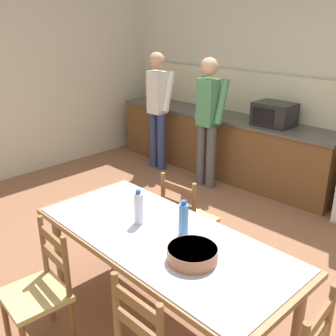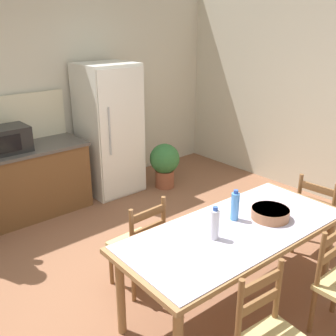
{
  "view_description": "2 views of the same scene",
  "coord_description": "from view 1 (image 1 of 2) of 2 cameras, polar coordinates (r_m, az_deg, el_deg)",
  "views": [
    {
      "loc": [
        2.2,
        -2.32,
        2.22
      ],
      "look_at": [
        0.1,
        -0.18,
        1.06
      ],
      "focal_mm": 42.0,
      "sensor_mm": 36.0,
      "label": 1
    },
    {
      "loc": [
        -1.77,
        -2.38,
        2.36
      ],
      "look_at": [
        0.36,
        0.07,
        1.13
      ],
      "focal_mm": 42.0,
      "sensor_mm": 36.0,
      "label": 2
    }
  ],
  "objects": [
    {
      "name": "dining_table",
      "position": [
        2.85,
        -0.87,
        -11.16
      ],
      "size": [
        2.04,
        0.95,
        0.78
      ],
      "rotation": [
        0.0,
        0.0,
        -0.03
      ],
      "color": "olive",
      "rests_on": "ground"
    },
    {
      "name": "kitchen_counter",
      "position": [
        5.92,
        7.56,
        3.53
      ],
      "size": [
        3.59,
        0.66,
        0.89
      ],
      "color": "brown",
      "rests_on": "ground"
    },
    {
      "name": "bottle_near_centre",
      "position": [
        2.91,
        -4.29,
        -5.79
      ],
      "size": [
        0.07,
        0.07,
        0.27
      ],
      "color": "silver",
      "rests_on": "dining_table"
    },
    {
      "name": "counter_splashback",
      "position": [
        5.99,
        9.75,
        10.94
      ],
      "size": [
        3.55,
        0.03,
        0.6
      ],
      "primitive_type": "cube",
      "color": "beige",
      "rests_on": "kitchen_counter"
    },
    {
      "name": "ground_plane",
      "position": [
        3.88,
        0.77,
        -13.69
      ],
      "size": [
        8.32,
        8.32,
        0.0
      ],
      "primitive_type": "plane",
      "color": "brown"
    },
    {
      "name": "wall_left",
      "position": [
        5.98,
        -22.96,
        12.12
      ],
      "size": [
        0.12,
        5.2,
        2.9
      ],
      "primitive_type": "cube",
      "color": "beige",
      "rests_on": "ground"
    },
    {
      "name": "person_at_counter",
      "position": [
        5.26,
        5.81,
        7.41
      ],
      "size": [
        0.44,
        0.3,
        1.74
      ],
      "rotation": [
        0.0,
        0.0,
        1.57
      ],
      "color": "#4C4C4C",
      "rests_on": "ground"
    },
    {
      "name": "person_at_sink",
      "position": [
        5.92,
        -1.52,
        9.08
      ],
      "size": [
        0.44,
        0.3,
        1.75
      ],
      "rotation": [
        0.0,
        0.0,
        1.57
      ],
      "color": "navy",
      "rests_on": "ground"
    },
    {
      "name": "wall_back",
      "position": [
        5.49,
        20.82,
        11.74
      ],
      "size": [
        6.52,
        0.12,
        2.9
      ],
      "primitive_type": "cube",
      "color": "beige",
      "rests_on": "ground"
    },
    {
      "name": "chair_side_near_left",
      "position": [
        2.98,
        -18.07,
        -16.69
      ],
      "size": [
        0.46,
        0.44,
        0.91
      ],
      "rotation": [
        0.0,
        0.0,
        -0.09
      ],
      "color": "brown",
      "rests_on": "ground"
    },
    {
      "name": "microwave",
      "position": [
        5.3,
        15.15,
        7.55
      ],
      "size": [
        0.5,
        0.39,
        0.3
      ],
      "color": "black",
      "rests_on": "kitchen_counter"
    },
    {
      "name": "bottle_off_centre",
      "position": [
        2.75,
        2.26,
        -7.48
      ],
      "size": [
        0.07,
        0.07,
        0.27
      ],
      "color": "#4C8ED6",
      "rests_on": "dining_table"
    },
    {
      "name": "chair_side_far_left",
      "position": [
        3.7,
        2.77,
        -7.6
      ],
      "size": [
        0.43,
        0.41,
        0.91
      ],
      "rotation": [
        0.0,
        0.0,
        3.17
      ],
      "color": "brown",
      "rests_on": "ground"
    },
    {
      "name": "serving_bowl",
      "position": [
        2.53,
        3.56,
        -12.25
      ],
      "size": [
        0.32,
        0.32,
        0.09
      ],
      "color": "#9E6642",
      "rests_on": "dining_table"
    }
  ]
}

